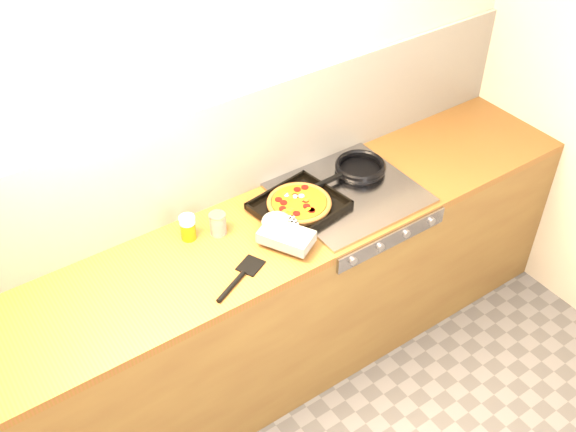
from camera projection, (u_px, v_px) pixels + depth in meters
room_shell at (228, 151)px, 2.90m from camera, size 3.20×3.20×3.20m
counter_run at (268, 303)px, 3.16m from camera, size 3.20×0.62×0.90m
stovetop at (349, 193)px, 3.07m from camera, size 0.60×0.56×0.02m
pizza_on_tray at (294, 212)px, 2.91m from camera, size 0.49×0.47×0.06m
frying_pan at (359, 168)px, 3.17m from camera, size 0.40×0.25×0.04m
tomato_can at (218, 224)px, 2.83m from camera, size 0.08×0.08×0.10m
juice_glass at (188, 228)px, 2.80m from camera, size 0.07×0.07×0.11m
wooden_spoon at (287, 187)px, 3.09m from camera, size 0.30×0.05×0.02m
black_spatula at (239, 278)px, 2.65m from camera, size 0.28×0.17×0.02m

